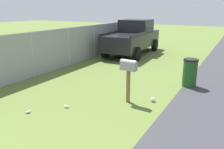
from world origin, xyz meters
name	(u,v)px	position (x,y,z in m)	size (l,w,h in m)	color
mailbox	(129,68)	(5.94, -0.10, 1.06)	(0.23, 0.51, 1.33)	brown
pickup_truck	(133,36)	(13.26, 3.03, 1.11)	(5.43, 2.42, 2.09)	black
trash_bin	(190,73)	(8.37, -1.43, 0.52)	(0.52, 0.52, 1.04)	#1E4C1E
fence_section	(69,46)	(8.76, 4.50, 1.00)	(13.90, 0.07, 1.87)	#9EA3A8
litter_cup_near_hydrant	(66,106)	(4.65, 1.26, 0.04)	(0.08, 0.08, 0.10)	white
litter_bag_by_mailbox	(153,99)	(6.32, -0.77, 0.07)	(0.14, 0.14, 0.14)	silver
litter_can_midfield_a	(28,112)	(3.86, 1.94, 0.03)	(0.07, 0.07, 0.12)	silver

